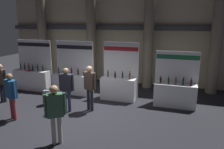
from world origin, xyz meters
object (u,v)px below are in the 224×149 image
at_px(visitor_6, 11,92).
at_px(visitor_7, 1,80).
at_px(trash_bin, 47,97).
at_px(visitor_2, 67,86).
at_px(exhibitor_booth_0, 33,77).
at_px(exhibitor_booth_1, 73,81).
at_px(visitor_1, 55,109).
at_px(exhibitor_booth_2, 119,86).
at_px(exhibitor_booth_3, 175,93).
at_px(visitor_3, 90,84).

height_order(visitor_6, visitor_7, visitor_6).
bearing_deg(trash_bin, visitor_2, -16.68).
xyz_separation_m(exhibitor_booth_0, trash_bin, (1.97, -1.68, -0.30)).
xyz_separation_m(exhibitor_booth_0, visitor_2, (3.17, -2.04, 0.43)).
distance_m(visitor_2, visitor_6, 1.94).
distance_m(exhibitor_booth_1, visitor_1, 4.63).
xyz_separation_m(exhibitor_booth_2, visitor_7, (-4.72, -1.92, 0.37)).
relative_size(trash_bin, visitor_2, 0.37).
relative_size(exhibitor_booth_3, visitor_7, 1.34).
bearing_deg(visitor_6, visitor_2, 64.43).
xyz_separation_m(visitor_2, visitor_3, (0.81, 0.36, 0.02)).
bearing_deg(visitor_1, visitor_7, 114.31).
xyz_separation_m(visitor_3, visitor_6, (-2.30, -1.60, -0.04)).
bearing_deg(exhibitor_booth_3, visitor_7, -165.57).
distance_m(exhibitor_booth_0, visitor_6, 3.70).
bearing_deg(visitor_3, trash_bin, 13.61).
bearing_deg(exhibitor_booth_2, exhibitor_booth_0, 179.27).
xyz_separation_m(exhibitor_booth_0, exhibitor_booth_3, (7.13, -0.14, -0.05)).
distance_m(exhibitor_booth_2, visitor_1, 4.21).
relative_size(visitor_1, visitor_6, 1.03).
distance_m(exhibitor_booth_3, trash_bin, 5.39).
bearing_deg(exhibitor_booth_3, visitor_2, -154.31).
bearing_deg(visitor_6, visitor_3, 59.56).
distance_m(exhibitor_booth_2, visitor_7, 5.11).
xyz_separation_m(exhibitor_booth_1, visitor_7, (-2.33, -2.05, 0.39)).
xyz_separation_m(exhibitor_booth_0, visitor_1, (4.04, -4.19, 0.44)).
height_order(exhibitor_booth_3, visitor_6, exhibitor_booth_3).
height_order(exhibitor_booth_2, visitor_7, exhibitor_booth_2).
bearing_deg(exhibitor_booth_2, visitor_3, -113.39).
bearing_deg(exhibitor_booth_1, exhibitor_booth_3, -2.39).
distance_m(trash_bin, visitor_6, 1.77).
bearing_deg(visitor_1, visitor_3, 54.19).
bearing_deg(visitor_1, exhibitor_booth_3, 15.45).
relative_size(visitor_1, visitor_2, 1.01).
bearing_deg(exhibitor_booth_0, visitor_3, -22.91).
height_order(exhibitor_booth_2, visitor_3, exhibitor_booth_2).
bearing_deg(visitor_1, exhibitor_booth_0, 96.68).
bearing_deg(exhibitor_booth_1, exhibitor_booth_2, -3.01).
relative_size(exhibitor_booth_1, visitor_7, 1.50).
bearing_deg(exhibitor_booth_1, visitor_7, -138.70).
height_order(exhibitor_booth_0, visitor_2, exhibitor_booth_0).
xyz_separation_m(exhibitor_booth_1, trash_bin, (-0.31, -1.75, -0.28)).
relative_size(exhibitor_booth_2, trash_bin, 3.93).
xyz_separation_m(exhibitor_booth_2, visitor_2, (-1.51, -1.98, 0.43)).
relative_size(exhibitor_booth_0, visitor_3, 1.41).
xyz_separation_m(exhibitor_booth_1, visitor_6, (-0.61, -3.34, 0.43)).
bearing_deg(exhibitor_booth_2, exhibitor_booth_1, 176.99).
bearing_deg(visitor_2, exhibitor_booth_3, -159.51).
bearing_deg(visitor_6, exhibitor_booth_0, 141.92).
relative_size(exhibitor_booth_1, exhibitor_booth_3, 1.12).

